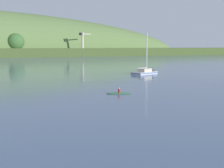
{
  "coord_description": "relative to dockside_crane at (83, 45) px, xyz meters",
  "views": [
    {
      "loc": [
        -24.84,
        -14.87,
        6.76
      ],
      "look_at": [
        -3.5,
        26.36,
        1.53
      ],
      "focal_mm": 53.46,
      "sensor_mm": 36.0,
      "label": 1
    }
  ],
  "objects": [
    {
      "name": "dockside_crane",
      "position": [
        0.0,
        0.0,
        0.0
      ],
      "size": [
        9.98,
        5.87,
        16.27
      ],
      "rotation": [
        0.0,
        0.0,
        0.44
      ],
      "color": "#4C4C51",
      "rests_on": "ground"
    },
    {
      "name": "sailboat_midwater_white",
      "position": [
        -40.85,
        -140.62,
        -7.31
      ],
      "size": [
        8.46,
        5.55,
        11.48
      ],
      "rotation": [
        0.0,
        0.0,
        0.36
      ],
      "color": "#ADB2BC",
      "rests_on": "ground"
    },
    {
      "name": "canoe_with_paddler",
      "position": [
        -63.74,
        -168.13,
        -7.38
      ],
      "size": [
        3.58,
        2.19,
        1.02
      ],
      "rotation": [
        0.0,
        0.0,
        5.84
      ],
      "color": "#33663D",
      "rests_on": "ground"
    }
  ]
}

